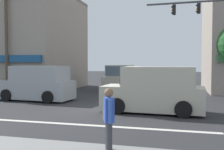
% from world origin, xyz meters
% --- Properties ---
extents(ground_plane, '(120.00, 120.00, 0.00)m').
position_xyz_m(ground_plane, '(0.00, 0.00, 0.00)').
color(ground_plane, '#2B2B2D').
extents(lane_marking_stripe, '(9.00, 0.24, 0.01)m').
position_xyz_m(lane_marking_stripe, '(0.00, -3.50, 0.00)').
color(lane_marking_stripe, silver).
rests_on(lane_marking_stripe, ground).
extents(building_left_block, '(10.12, 9.01, 8.23)m').
position_xyz_m(building_left_block, '(-11.05, 8.56, 4.11)').
color(building_left_block, gray).
rests_on(building_left_block, ground).
extents(utility_pole_near_left, '(1.40, 0.22, 8.12)m').
position_xyz_m(utility_pole_near_left, '(-8.92, 3.89, 4.21)').
color(utility_pole_near_left, brown).
rests_on(utility_pole_near_left, ground).
extents(traffic_light_mast, '(4.89, 0.33, 6.20)m').
position_xyz_m(traffic_light_mast, '(4.90, 4.08, 4.18)').
color(traffic_light_mast, '#47474C').
rests_on(traffic_light_mast, ground).
extents(van_approaching_near, '(4.69, 2.22, 2.11)m').
position_xyz_m(van_approaching_near, '(2.00, -0.34, 1.01)').
color(van_approaching_near, '#B7B29E').
rests_on(van_approaching_near, ground).
extents(van_crossing_leftbound, '(2.10, 4.63, 2.11)m').
position_xyz_m(van_crossing_leftbound, '(-1.74, 9.05, 1.01)').
color(van_crossing_leftbound, '#B7B29E').
rests_on(van_crossing_leftbound, ground).
extents(van_waiting_far, '(4.72, 2.29, 2.11)m').
position_xyz_m(van_waiting_far, '(-5.32, 1.84, 1.01)').
color(van_waiting_far, '#999EA3').
rests_on(van_waiting_far, ground).
extents(pedestrian_foreground_with_bag, '(0.42, 0.68, 1.67)m').
position_xyz_m(pedestrian_foreground_with_bag, '(1.44, -6.42, 0.95)').
color(pedestrian_foreground_with_bag, '#333338').
rests_on(pedestrian_foreground_with_bag, ground).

